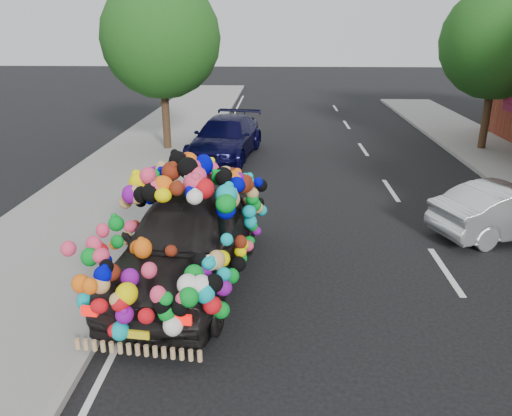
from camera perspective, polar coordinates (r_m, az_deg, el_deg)
The scene contains 9 objects.
ground at distance 9.83m, azimuth 0.35°, elevation -6.81°, with size 100.00×100.00×0.00m, color black.
sidewalk at distance 10.83m, azimuth -23.14°, elevation -5.53°, with size 4.00×60.00×0.12m, color gray.
kerb at distance 10.15m, azimuth -13.10°, elevation -6.04°, with size 0.15×60.00×0.13m, color gray.
lane_markings at distance 10.35m, azimuth 20.83°, elevation -6.73°, with size 6.00×50.00×0.01m, color silver, non-canonical shape.
tree_near_sidewalk at distance 18.72m, azimuth -10.80°, elevation 18.52°, with size 4.20×4.20×6.13m.
tree_far_b at distance 20.27m, azimuth 25.91°, elevation 16.68°, with size 4.00×4.00×5.90m.
plush_art_car at distance 8.95m, azimuth -7.93°, elevation -1.41°, with size 2.90×5.32×2.31m.
navy_sedan at distance 17.83m, azimuth -3.52°, elevation 7.99°, with size 1.97×4.84×1.41m, color black.
silver_hatchback at distance 12.45m, azimuth 27.09°, elevation -0.23°, with size 1.25×3.59×1.18m, color silver.
Camera 1 is at (0.32, -8.75, 4.46)m, focal length 35.00 mm.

